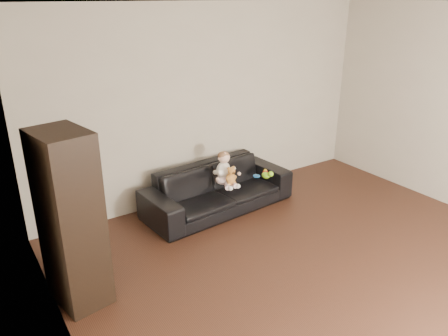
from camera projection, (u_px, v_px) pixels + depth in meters
floor at (360, 292)px, 4.20m from camera, size 5.50×5.50×0.00m
ceiling at (401, 5)px, 3.24m from camera, size 5.50×5.50×0.00m
wall_back at (211, 104)px, 5.86m from camera, size 5.00×0.00×5.00m
wall_left at (85, 256)px, 2.46m from camera, size 0.00×5.50×5.50m
sofa at (218, 188)px, 5.75m from camera, size 2.07×0.96×0.59m
cabinet at (71, 220)px, 3.83m from camera, size 0.51×0.63×1.64m
shelf_item at (67, 181)px, 3.70m from camera, size 0.22×0.28×0.28m
baby at (225, 170)px, 5.57m from camera, size 0.34×0.40×0.44m
teddy_bear at (231, 176)px, 5.48m from camera, size 0.16×0.16×0.24m
toy_green at (266, 175)px, 5.80m from camera, size 0.14×0.15×0.09m
toy_rattle at (265, 172)px, 5.92m from camera, size 0.09×0.09×0.07m
toy_blue_disc at (257, 176)px, 5.87m from camera, size 0.12×0.12×0.01m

